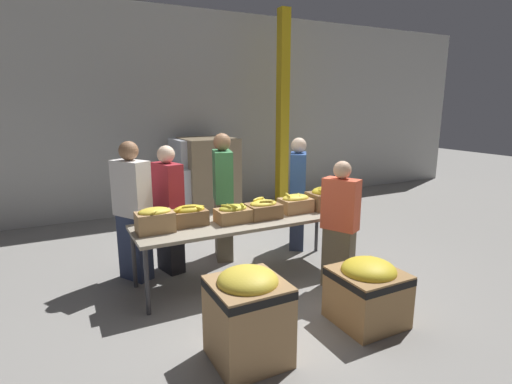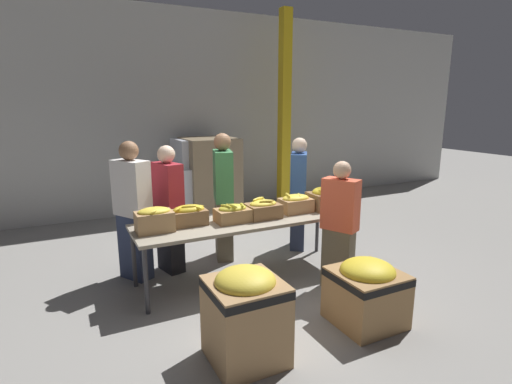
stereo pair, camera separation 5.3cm
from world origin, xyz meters
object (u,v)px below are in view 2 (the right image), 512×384
at_px(donation_bin_0, 245,312).
at_px(donation_bin_1, 366,290).
at_px(volunteer_2, 133,212).
at_px(banana_box_2, 233,213).
at_px(banana_box_5, 324,198).
at_px(pallet_stack_1, 197,192).
at_px(volunteer_0, 223,198).
at_px(support_pillar, 284,112).
at_px(banana_box_0, 154,219).
at_px(sorting_table, 247,222).
at_px(pallet_stack_2, 199,178).
at_px(volunteer_3, 339,226).
at_px(banana_box_4, 295,203).
at_px(banana_box_1, 189,215).
at_px(volunteer_1, 298,194).
at_px(banana_box_3, 263,209).
at_px(volunteer_4, 169,210).
at_px(pallet_stack_0, 210,179).

relative_size(donation_bin_0, donation_bin_1, 1.25).
bearing_deg(volunteer_2, banana_box_2, 27.17).
bearing_deg(banana_box_5, pallet_stack_1, 105.56).
distance_m(volunteer_0, support_pillar, 3.28).
xyz_separation_m(banana_box_0, volunteer_0, (1.13, 0.76, -0.03)).
height_order(sorting_table, banana_box_0, banana_box_0).
bearing_deg(pallet_stack_2, sorting_table, -97.17).
bearing_deg(volunteer_3, donation_bin_1, 135.68).
bearing_deg(volunteer_2, pallet_stack_2, 114.65).
distance_m(banana_box_4, pallet_stack_2, 3.03).
bearing_deg(banana_box_4, banana_box_2, -177.20).
bearing_deg(banana_box_1, banana_box_2, -12.95).
height_order(banana_box_0, volunteer_1, volunteer_1).
xyz_separation_m(sorting_table, pallet_stack_1, (0.32, 2.94, -0.23)).
relative_size(banana_box_1, volunteer_0, 0.23).
relative_size(banana_box_0, volunteer_1, 0.24).
bearing_deg(volunteer_3, volunteer_2, 30.65).
bearing_deg(donation_bin_0, banana_box_0, 105.16).
bearing_deg(banana_box_4, volunteer_2, 162.73).
height_order(banana_box_3, volunteer_0, volunteer_0).
relative_size(banana_box_0, banana_box_4, 1.00).
bearing_deg(donation_bin_0, volunteer_1, 48.77).
relative_size(volunteer_3, volunteer_4, 0.92).
bearing_deg(sorting_table, donation_bin_1, -68.00).
distance_m(banana_box_1, support_pillar, 4.21).
distance_m(banana_box_0, support_pillar, 4.56).
height_order(sorting_table, donation_bin_1, sorting_table).
bearing_deg(sorting_table, pallet_stack_1, 83.74).
xyz_separation_m(banana_box_3, pallet_stack_1, (0.12, 2.99, -0.39)).
relative_size(banana_box_0, banana_box_1, 1.00).
xyz_separation_m(volunteer_2, support_pillar, (3.48, 2.27, 1.13)).
xyz_separation_m(sorting_table, pallet_stack_2, (0.38, 3.01, 0.02)).
bearing_deg(volunteer_3, banana_box_0, 43.00).
bearing_deg(donation_bin_0, donation_bin_1, -0.00).
distance_m(volunteer_2, pallet_stack_0, 2.87).
relative_size(banana_box_2, volunteer_2, 0.23).
distance_m(banana_box_2, donation_bin_0, 1.62).
bearing_deg(banana_box_0, donation_bin_0, -74.84).
distance_m(banana_box_3, banana_box_4, 0.51).
relative_size(banana_box_4, volunteer_3, 0.26).
xyz_separation_m(banana_box_1, banana_box_5, (1.86, -0.10, 0.03)).
distance_m(banana_box_3, pallet_stack_0, 2.90).
relative_size(banana_box_3, pallet_stack_1, 0.37).
relative_size(banana_box_0, volunteer_3, 0.26).
height_order(banana_box_2, pallet_stack_0, pallet_stack_0).
height_order(banana_box_1, volunteer_0, volunteer_0).
xyz_separation_m(banana_box_2, pallet_stack_0, (0.76, 2.87, -0.13)).
xyz_separation_m(banana_box_5, donation_bin_0, (-1.87, -1.49, -0.48)).
relative_size(banana_box_0, pallet_stack_0, 0.26).
relative_size(sorting_table, pallet_stack_1, 2.52).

